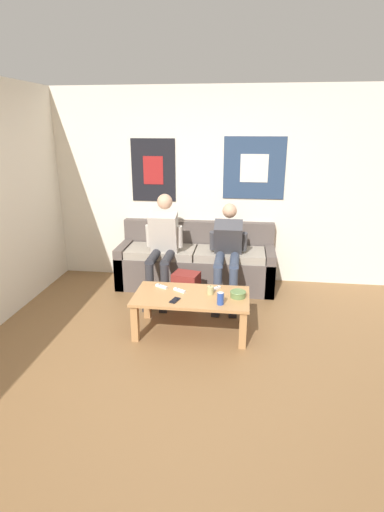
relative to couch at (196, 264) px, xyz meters
name	(u,v)px	position (x,y,z in m)	size (l,w,h in m)	color
ground_plane	(178,371)	(0.08, -2.00, -0.30)	(18.00, 18.00, 0.00)	brown
wall_back	(205,187)	(0.08, 0.34, 0.98)	(10.00, 0.07, 2.55)	silver
couch	(196,264)	(0.00, 0.00, 0.00)	(2.04, 0.68, 0.83)	#564C47
coffee_table	(191,301)	(0.11, -1.27, 0.05)	(1.18, 0.63, 0.41)	#B27F4C
person_seated_adult	(162,243)	(-0.37, -0.35, 0.39)	(0.47, 0.84, 1.26)	#2D2D33
person_seated_teen	(228,249)	(0.43, -0.35, 0.33)	(0.47, 0.96, 1.14)	#384256
backpack	(186,291)	(-0.04, -0.67, -0.10)	(0.34, 0.31, 0.42)	maroon
ceramic_bowl	(238,294)	(0.58, -1.26, 0.15)	(0.16, 0.16, 0.06)	#607F47
pillar_candle	(210,290)	(0.30, -1.22, 0.16)	(0.07, 0.07, 0.10)	tan
drink_can_blue	(220,298)	(0.41, -1.45, 0.18)	(0.07, 0.07, 0.12)	#28479E
game_controller_near_left	(215,289)	(0.34, -1.10, 0.13)	(0.11, 0.14, 0.03)	white
game_controller_near_right	(161,286)	(-0.24, -1.11, 0.13)	(0.14, 0.10, 0.03)	white
game_controller_far_center	(179,290)	(-0.03, -1.19, 0.13)	(0.14, 0.11, 0.03)	white
cell_phone	(175,300)	(-0.04, -1.43, 0.12)	(0.10, 0.15, 0.01)	black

